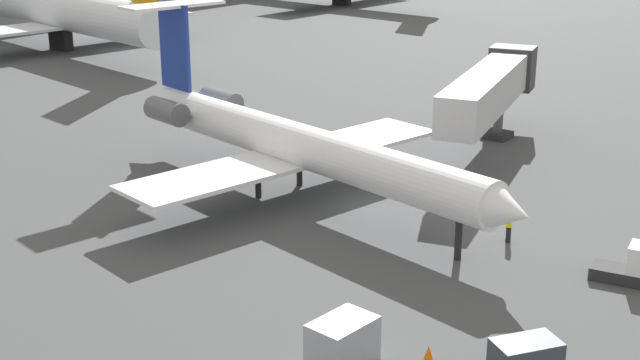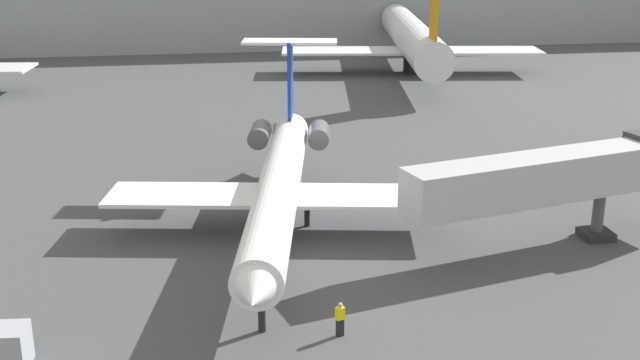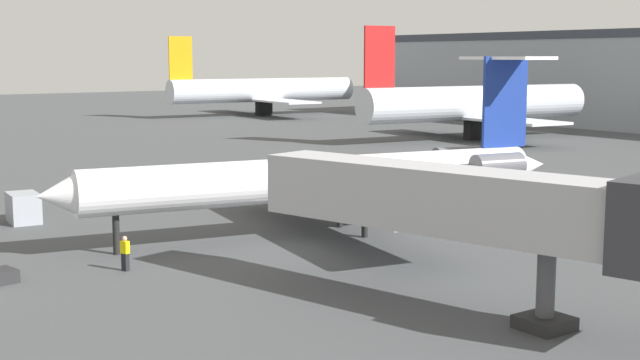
{
  "view_description": "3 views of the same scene",
  "coord_description": "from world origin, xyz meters",
  "px_view_note": "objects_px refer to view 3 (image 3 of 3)",
  "views": [
    {
      "loc": [
        -37.38,
        -26.62,
        17.29
      ],
      "look_at": [
        -2.06,
        0.26,
        2.42
      ],
      "focal_mm": 49.07,
      "sensor_mm": 36.0,
      "label": 1
    },
    {
      "loc": [
        -4.64,
        -41.7,
        18.39
      ],
      "look_at": [
        2.94,
        4.99,
        3.02
      ],
      "focal_mm": 44.94,
      "sensor_mm": 36.0,
      "label": 2
    },
    {
      "loc": [
        39.78,
        -24.76,
        10.16
      ],
      "look_at": [
        -1.76,
        4.66,
        2.86
      ],
      "focal_mm": 48.41,
      "sensor_mm": 36.0,
      "label": 3
    }
  ],
  "objects_px": {
    "parked_airliner_west_mid": "(475,104)",
    "parked_airliner_west_end": "(263,91)",
    "cargo_container_uld": "(23,208)",
    "ground_crew_marshaller": "(125,253)",
    "regional_jet": "(338,175)",
    "jet_bridge": "(480,206)"
  },
  "relations": [
    {
      "from": "parked_airliner_west_end",
      "to": "cargo_container_uld",
      "type": "bearing_deg",
      "value": -40.2
    },
    {
      "from": "ground_crew_marshaller",
      "to": "regional_jet",
      "type": "bearing_deg",
      "value": 95.08
    },
    {
      "from": "regional_jet",
      "to": "ground_crew_marshaller",
      "type": "height_order",
      "value": "regional_jet"
    },
    {
      "from": "parked_airliner_west_mid",
      "to": "jet_bridge",
      "type": "bearing_deg",
      "value": -45.21
    },
    {
      "from": "parked_airliner_west_mid",
      "to": "cargo_container_uld",
      "type": "bearing_deg",
      "value": -70.12
    },
    {
      "from": "parked_airliner_west_mid",
      "to": "ground_crew_marshaller",
      "type": "bearing_deg",
      "value": -58.62
    },
    {
      "from": "regional_jet",
      "to": "ground_crew_marshaller",
      "type": "xyz_separation_m",
      "value": [
        1.21,
        -13.56,
        -2.54
      ]
    },
    {
      "from": "jet_bridge",
      "to": "ground_crew_marshaller",
      "type": "relative_size",
      "value": 10.89
    },
    {
      "from": "ground_crew_marshaller",
      "to": "cargo_container_uld",
      "type": "bearing_deg",
      "value": -178.68
    },
    {
      "from": "cargo_container_uld",
      "to": "parked_airliner_west_mid",
      "type": "bearing_deg",
      "value": 109.88
    },
    {
      "from": "cargo_container_uld",
      "to": "parked_airliner_west_end",
      "type": "distance_m",
      "value": 97.93
    },
    {
      "from": "ground_crew_marshaller",
      "to": "parked_airliner_west_mid",
      "type": "height_order",
      "value": "parked_airliner_west_mid"
    },
    {
      "from": "ground_crew_marshaller",
      "to": "cargo_container_uld",
      "type": "xyz_separation_m",
      "value": [
        -15.03,
        -0.35,
        0.07
      ]
    },
    {
      "from": "cargo_container_uld",
      "to": "parked_airliner_west_end",
      "type": "bearing_deg",
      "value": 139.8
    },
    {
      "from": "regional_jet",
      "to": "jet_bridge",
      "type": "relative_size",
      "value": 1.7
    },
    {
      "from": "ground_crew_marshaller",
      "to": "jet_bridge",
      "type": "bearing_deg",
      "value": 30.24
    },
    {
      "from": "parked_airliner_west_end",
      "to": "regional_jet",
      "type": "bearing_deg",
      "value": -29.08
    },
    {
      "from": "cargo_container_uld",
      "to": "ground_crew_marshaller",
      "type": "bearing_deg",
      "value": 1.32
    },
    {
      "from": "cargo_container_uld",
      "to": "parked_airliner_west_mid",
      "type": "xyz_separation_m",
      "value": [
        -22.17,
        61.32,
        3.49
      ]
    },
    {
      "from": "parked_airliner_west_mid",
      "to": "parked_airliner_west_end",
      "type": "bearing_deg",
      "value": 177.99
    },
    {
      "from": "parked_airliner_west_end",
      "to": "parked_airliner_west_mid",
      "type": "xyz_separation_m",
      "value": [
        52.59,
        -1.85,
        0.1
      ]
    },
    {
      "from": "regional_jet",
      "to": "parked_airliner_west_mid",
      "type": "xyz_separation_m",
      "value": [
        -35.99,
        47.42,
        1.02
      ]
    }
  ]
}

